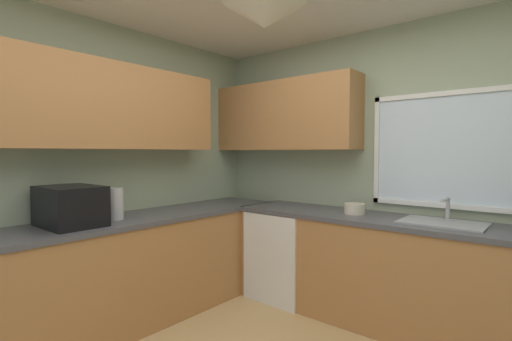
{
  "coord_description": "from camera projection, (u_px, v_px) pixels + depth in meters",
  "views": [
    {
      "loc": [
        1.18,
        -1.48,
        1.42
      ],
      "look_at": [
        -0.57,
        0.61,
        1.29
      ],
      "focal_mm": 25.74,
      "sensor_mm": 36.0,
      "label": 1
    }
  ],
  "objects": [
    {
      "name": "microwave",
      "position": [
        70.0,
        206.0,
        2.66
      ],
      "size": [
        0.48,
        0.36,
        0.29
      ],
      "primitive_type": "cube",
      "color": "black",
      "rests_on": "counter_run_left"
    },
    {
      "name": "room_shell",
      "position": [
        263.0,
        107.0,
        2.46
      ],
      "size": [
        3.84,
        3.73,
        2.6
      ],
      "color": "#9EAD8E",
      "rests_on": "ground_plane"
    },
    {
      "name": "kettle",
      "position": [
        116.0,
        204.0,
        2.9
      ],
      "size": [
        0.12,
        0.12,
        0.25
      ],
      "primitive_type": "cylinder",
      "color": "#B7B7BC",
      "rests_on": "counter_run_left"
    },
    {
      "name": "dishwasher",
      "position": [
        286.0,
        254.0,
        3.63
      ],
      "size": [
        0.6,
        0.6,
        0.84
      ],
      "primitive_type": "cube",
      "color": "white",
      "rests_on": "ground_plane"
    },
    {
      "name": "counter_run_back",
      "position": [
        401.0,
        274.0,
        2.95
      ],
      "size": [
        2.93,
        0.65,
        0.89
      ],
      "color": "#AD7542",
      "rests_on": "ground_plane"
    },
    {
      "name": "counter_run_left",
      "position": [
        113.0,
        275.0,
        2.93
      ],
      "size": [
        0.65,
        3.34,
        0.89
      ],
      "color": "#AD7542",
      "rests_on": "ground_plane"
    },
    {
      "name": "sink_assembly",
      "position": [
        443.0,
        222.0,
        2.74
      ],
      "size": [
        0.58,
        0.4,
        0.19
      ],
      "color": "#9EA0A5",
      "rests_on": "counter_run_back"
    },
    {
      "name": "bowl",
      "position": [
        355.0,
        209.0,
        3.18
      ],
      "size": [
        0.18,
        0.18,
        0.09
      ],
      "primitive_type": "cylinder",
      "color": "beige",
      "rests_on": "counter_run_back"
    }
  ]
}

